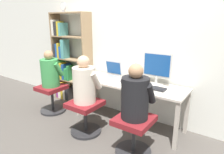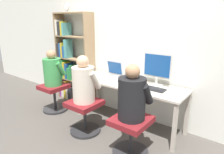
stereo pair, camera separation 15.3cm
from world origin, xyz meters
name	(u,v)px [view 2 (the right image)]	position (x,y,z in m)	size (l,w,h in m)	color
ground_plane	(117,131)	(0.00, 0.00, 0.00)	(14.00, 14.00, 0.00)	#4C4742
wall_back	(141,42)	(0.00, 0.63, 1.30)	(10.00, 0.05, 2.60)	silver
desk	(128,88)	(0.00, 0.28, 0.62)	(1.80, 0.57, 0.70)	beige
desktop_monitor	(157,68)	(0.40, 0.43, 0.96)	(0.44, 0.19, 0.49)	beige
laptop	(111,74)	(-0.42, 0.39, 0.76)	(0.32, 0.30, 0.27)	#B7B7BC
keyboard	(150,88)	(0.40, 0.24, 0.71)	(0.43, 0.15, 0.03)	#232326
computer_mouse_by_keyboard	(133,84)	(0.11, 0.24, 0.72)	(0.06, 0.11, 0.03)	#99999E
office_chair_left	(131,132)	(0.45, -0.33, 0.30)	(0.46, 0.46, 0.50)	#262628
office_chair_right	(85,113)	(-0.38, -0.31, 0.30)	(0.46, 0.46, 0.50)	#262628
person_at_monitor	(132,96)	(0.45, -0.33, 0.78)	(0.41, 0.35, 0.67)	black
person_at_laptop	(84,82)	(-0.38, -0.30, 0.79)	(0.39, 0.35, 0.68)	beige
bookshelf	(70,62)	(-1.54, 0.45, 0.81)	(0.87, 0.27, 1.78)	#997A56
desk_clock	(66,7)	(-1.48, 0.39, 1.88)	(0.15, 0.03, 0.17)	#B2B2B7
office_chair_side	(54,95)	(-1.37, -0.11, 0.30)	(0.46, 0.46, 0.50)	#262628
person_near_shelf	(53,70)	(-1.37, -0.11, 0.77)	(0.39, 0.33, 0.64)	#388C47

